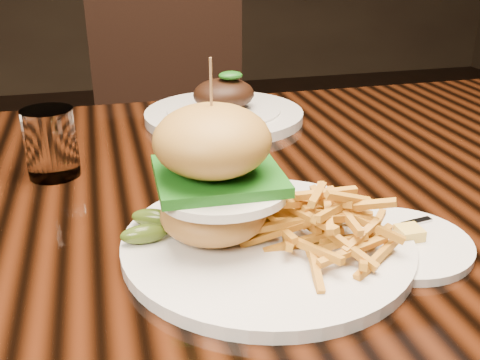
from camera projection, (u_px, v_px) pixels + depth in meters
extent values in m
cube|color=black|center=(228.00, 195.00, 0.81)|extent=(1.60, 0.90, 0.04)
cube|color=black|center=(468.00, 232.00, 1.48)|extent=(0.06, 0.06, 0.71)
cylinder|color=silver|center=(267.00, 243.00, 0.64)|extent=(0.33, 0.33, 0.01)
ellipsoid|color=olive|center=(214.00, 214.00, 0.63)|extent=(0.12, 0.12, 0.05)
ellipsoid|color=silver|center=(225.00, 195.00, 0.60)|extent=(0.14, 0.11, 0.01)
ellipsoid|color=orange|center=(249.00, 195.00, 0.58)|extent=(0.03, 0.03, 0.01)
cube|color=#206D1B|center=(213.00, 179.00, 0.61)|extent=(0.14, 0.13, 0.01)
ellipsoid|color=olive|center=(212.00, 140.00, 0.59)|extent=(0.13, 0.13, 0.08)
cylinder|color=#986F47|center=(211.00, 105.00, 0.58)|extent=(0.00, 0.00, 0.10)
ellipsoid|color=#324211|center=(144.00, 234.00, 0.62)|extent=(0.05, 0.02, 0.02)
ellipsoid|color=#324211|center=(153.00, 218.00, 0.65)|extent=(0.06, 0.04, 0.02)
cylinder|color=silver|center=(400.00, 243.00, 0.64)|extent=(0.16, 0.16, 0.01)
cube|color=gold|center=(409.00, 233.00, 0.64)|extent=(0.03, 0.03, 0.01)
cube|color=silver|center=(382.00, 230.00, 0.66)|extent=(0.14, 0.03, 0.00)
cube|color=silver|center=(225.00, 153.00, 0.86)|extent=(0.09, 0.09, 0.03)
cylinder|color=white|center=(51.00, 143.00, 0.81)|extent=(0.07, 0.07, 0.10)
cylinder|color=silver|center=(224.00, 116.00, 1.07)|extent=(0.30, 0.30, 0.02)
cylinder|color=silver|center=(224.00, 115.00, 1.07)|extent=(0.21, 0.21, 0.02)
ellipsoid|color=black|center=(224.00, 94.00, 1.05)|extent=(0.12, 0.10, 0.06)
ellipsoid|color=#206D1B|center=(230.00, 76.00, 1.03)|extent=(0.05, 0.03, 0.02)
cube|color=black|center=(180.00, 166.00, 1.65)|extent=(0.47, 0.47, 0.06)
cube|color=black|center=(168.00, 66.00, 1.73)|extent=(0.46, 0.06, 0.50)
cylinder|color=black|center=(124.00, 274.00, 1.53)|extent=(0.04, 0.04, 0.45)
cylinder|color=black|center=(259.00, 257.00, 1.61)|extent=(0.04, 0.04, 0.45)
cylinder|color=black|center=(119.00, 212.00, 1.87)|extent=(0.04, 0.04, 0.45)
cylinder|color=black|center=(230.00, 201.00, 1.95)|extent=(0.04, 0.04, 0.45)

